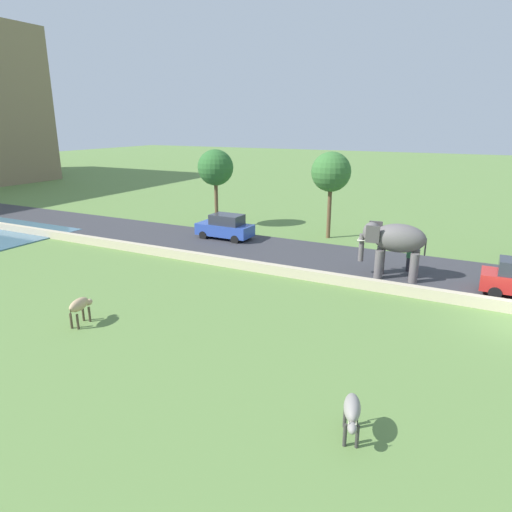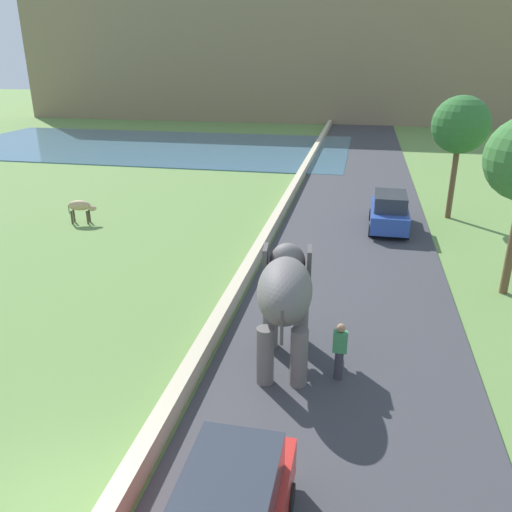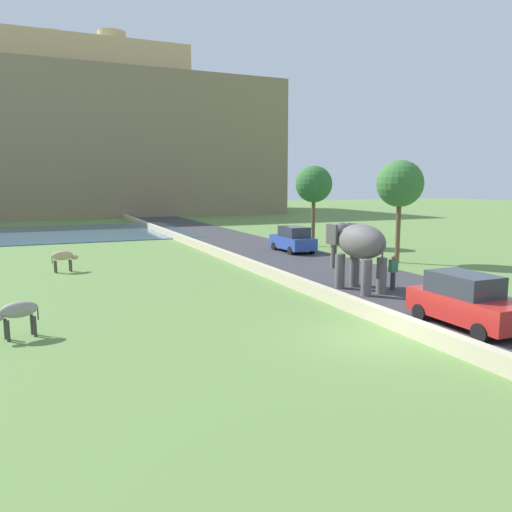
{
  "view_description": "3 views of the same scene",
  "coord_description": "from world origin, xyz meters",
  "px_view_note": "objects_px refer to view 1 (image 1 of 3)",
  "views": [
    {
      "loc": [
        -20.2,
        1.99,
        8.05
      ],
      "look_at": [
        -1.83,
        11.38,
        1.9
      ],
      "focal_mm": 31.74,
      "sensor_mm": 36.0,
      "label": 1
    },
    {
      "loc": [
        5.06,
        -6.0,
        7.79
      ],
      "look_at": [
        1.72,
        10.45,
        1.22
      ],
      "focal_mm": 36.13,
      "sensor_mm": 36.0,
      "label": 2
    },
    {
      "loc": [
        -9.25,
        -12.19,
        4.74
      ],
      "look_at": [
        -0.26,
        8.68,
        1.42
      ],
      "focal_mm": 35.1,
      "sensor_mm": 36.0,
      "label": 3
    }
  ],
  "objects_px": {
    "car_blue": "(225,227)",
    "person_beside_elephant": "(409,257)",
    "cow_grey": "(352,411)",
    "elephant": "(394,241)",
    "cow_tan": "(80,306)"
  },
  "relations": [
    {
      "from": "car_blue",
      "to": "elephant",
      "type": "bearing_deg",
      "value": -104.61
    },
    {
      "from": "person_beside_elephant",
      "to": "car_blue",
      "type": "xyz_separation_m",
      "value": [
        1.67,
        12.77,
        0.03
      ]
    },
    {
      "from": "car_blue",
      "to": "person_beside_elephant",
      "type": "bearing_deg",
      "value": -97.47
    },
    {
      "from": "elephant",
      "to": "cow_tan",
      "type": "xyz_separation_m",
      "value": [
        -11.65,
        10.24,
        -1.2
      ]
    },
    {
      "from": "elephant",
      "to": "person_beside_elephant",
      "type": "distance_m",
      "value": 1.99
    },
    {
      "from": "elephant",
      "to": "car_blue",
      "type": "xyz_separation_m",
      "value": [
        3.17,
        12.17,
        -1.14
      ]
    },
    {
      "from": "cow_tan",
      "to": "cow_grey",
      "type": "height_order",
      "value": "same"
    },
    {
      "from": "cow_tan",
      "to": "elephant",
      "type": "bearing_deg",
      "value": -41.31
    },
    {
      "from": "elephant",
      "to": "car_blue",
      "type": "bearing_deg",
      "value": 75.39
    },
    {
      "from": "cow_grey",
      "to": "car_blue",
      "type": "bearing_deg",
      "value": 39.55
    },
    {
      "from": "cow_tan",
      "to": "person_beside_elephant",
      "type": "bearing_deg",
      "value": -39.5
    },
    {
      "from": "elephant",
      "to": "cow_grey",
      "type": "height_order",
      "value": "elephant"
    },
    {
      "from": "person_beside_elephant",
      "to": "elephant",
      "type": "bearing_deg",
      "value": 158.08
    },
    {
      "from": "car_blue",
      "to": "cow_tan",
      "type": "height_order",
      "value": "car_blue"
    },
    {
      "from": "elephant",
      "to": "car_blue",
      "type": "relative_size",
      "value": 0.88
    }
  ]
}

